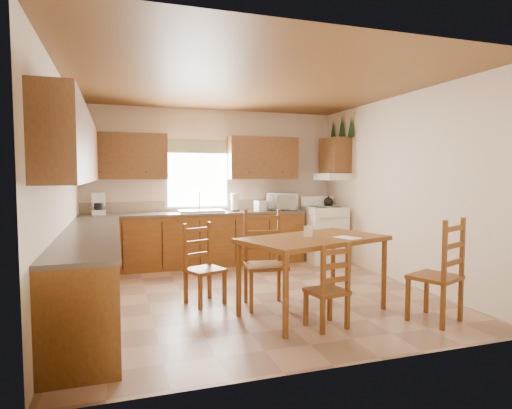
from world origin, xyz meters
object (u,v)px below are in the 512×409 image
object	(u,v)px
stove	(325,235)
microwave	(282,201)
dining_table	(313,275)
chair_near_right	(435,270)
chair_far_left	(205,264)
chair_far_right	(266,260)
chair_near_left	(327,285)

from	to	relation	value
stove	microwave	bearing A→B (deg)	158.64
dining_table	chair_near_right	size ratio (longest dim) A/B	1.46
stove	chair_far_left	world-z (taller)	stove
microwave	chair_far_left	bearing A→B (deg)	-115.94
chair_near_right	chair_far_right	size ratio (longest dim) A/B	0.98
microwave	dining_table	distance (m)	3.04
chair_far_left	chair_far_right	xyz separation A→B (m)	(0.66, -0.33, 0.08)
dining_table	chair_near_right	world-z (taller)	chair_near_right
stove	chair_near_left	world-z (taller)	stove
chair_far_right	chair_far_left	bearing A→B (deg)	160.62
microwave	chair_near_left	size ratio (longest dim) A/B	0.58
microwave	chair_far_left	world-z (taller)	microwave
chair_near_left	chair_far_right	size ratio (longest dim) A/B	0.77
stove	chair_far_right	bearing A→B (deg)	-127.47
stove	chair_far_left	bearing A→B (deg)	-140.60
microwave	chair_far_right	xyz separation A→B (m)	(-1.19, -2.51, -0.51)
stove	chair_near_right	size ratio (longest dim) A/B	0.88
microwave	dining_table	world-z (taller)	microwave
dining_table	chair_near_left	xyz separation A→B (m)	(-0.07, -0.47, 0.01)
microwave	dining_table	bearing A→B (deg)	-90.27
dining_table	chair_near_left	world-z (taller)	chair_near_left
dining_table	chair_far_left	xyz separation A→B (m)	(-1.09, 0.70, 0.05)
chair_near_left	chair_near_right	size ratio (longest dim) A/B	0.79
dining_table	chair_far_left	world-z (taller)	chair_far_left
chair_near_right	chair_far_right	xyz separation A→B (m)	(-1.54, 1.02, 0.01)
stove	chair_near_left	bearing A→B (deg)	-113.43
chair_far_right	dining_table	bearing A→B (deg)	-32.38
dining_table	chair_far_right	distance (m)	0.59
microwave	chair_far_left	distance (m)	2.91
chair_near_right	stove	bearing A→B (deg)	-119.05
chair_near_right	microwave	bearing A→B (deg)	-107.12
chair_near_right	chair_far_right	bearing A→B (deg)	-56.43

